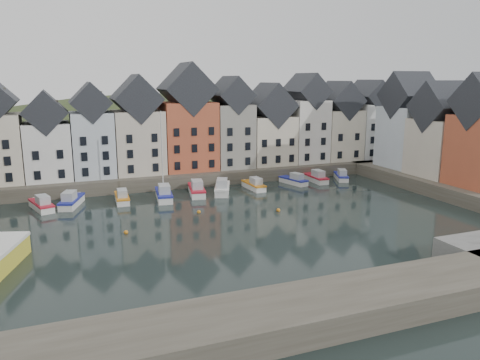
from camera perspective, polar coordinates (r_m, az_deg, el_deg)
ground at (r=55.19m, az=1.33°, el=-5.80°), size 260.00×260.00×0.00m
far_quay at (r=82.57m, az=-6.68°, el=0.92°), size 90.00×16.00×2.00m
right_quay at (r=78.60m, az=26.18°, el=-0.85°), size 14.00×54.00×2.00m
near_wall at (r=32.58m, az=-0.12°, el=-17.34°), size 50.00×6.00×2.00m
hillside at (r=111.99m, az=-9.83°, el=-6.18°), size 153.60×70.40×64.00m
far_terrace at (r=80.36m, az=-4.23°, el=6.34°), size 72.37×8.16×17.78m
right_terrace at (r=80.12m, az=23.57°, el=5.37°), size 8.30×24.25×16.36m
mooring_buoys at (r=58.65m, az=-4.30°, el=-4.58°), size 20.50×5.50×0.50m
boat_a at (r=67.53m, az=-23.01°, el=-2.81°), size 3.52×6.28×2.30m
boat_b at (r=67.96m, az=-19.88°, el=-2.43°), size 3.84×6.67×2.45m
boat_c at (r=68.12m, az=-14.18°, el=-2.10°), size 2.08×5.79×2.19m
boat_d at (r=68.30m, az=-9.26°, el=-1.68°), size 2.95×6.96×12.89m
boat_e at (r=70.50m, az=-5.30°, el=-1.19°), size 3.31×7.08×2.62m
boat_f at (r=71.25m, az=-2.18°, el=-1.00°), size 4.43×7.09×2.61m
boat_g at (r=73.78m, az=1.73°, el=-0.63°), size 2.04×5.80×2.20m
boat_h at (r=77.87m, az=6.61°, el=-0.04°), size 3.11×5.80×2.13m
boat_i at (r=80.14m, az=9.25°, el=0.27°), size 1.98×6.07×2.32m
boat_j at (r=82.59m, az=12.24°, el=0.46°), size 3.70×5.73×2.11m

